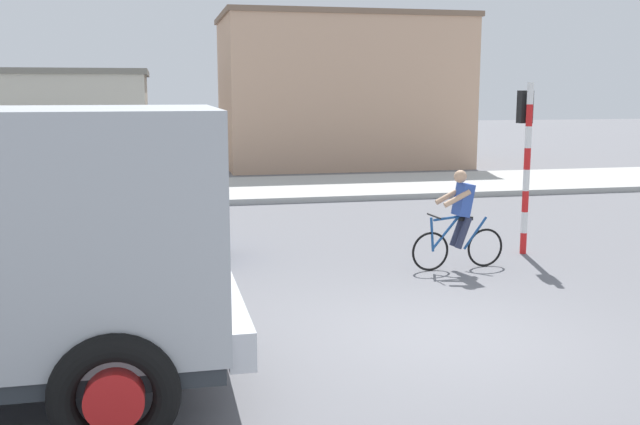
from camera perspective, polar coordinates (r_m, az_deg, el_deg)
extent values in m
plane|color=slate|center=(9.43, 9.14, -9.50)|extent=(120.00, 120.00, 0.00)
cube|color=#ADADA8|center=(22.23, -3.66, 1.88)|extent=(80.00, 5.00, 0.16)
cube|color=silver|center=(7.59, -7.06, -7.86)|extent=(0.25, 2.38, 0.36)
cube|color=black|center=(7.27, -8.48, 3.40)|extent=(0.13, 2.13, 0.70)
torus|color=black|center=(8.87, -14.91, -7.22)|extent=(1.10, 0.24, 1.10)
cylinder|color=red|center=(8.87, -14.91, -7.22)|extent=(0.50, 0.30, 0.50)
torus|color=black|center=(6.46, -15.79, -13.73)|extent=(1.10, 0.24, 1.10)
cylinder|color=red|center=(6.46, -15.79, -13.73)|extent=(0.50, 0.30, 0.50)
torus|color=black|center=(12.56, 8.64, -3.04)|extent=(0.68, 0.10, 0.68)
torus|color=black|center=(13.05, 12.81, -2.70)|extent=(0.68, 0.10, 0.68)
cylinder|color=#1E4C8C|center=(12.61, 10.13, -0.42)|extent=(0.60, 0.09, 0.09)
cylinder|color=#1E4C8C|center=(12.62, 9.85, -1.52)|extent=(0.51, 0.09, 0.57)
cylinder|color=#1E4C8C|center=(12.89, 12.07, -1.59)|extent=(0.44, 0.08, 0.57)
cylinder|color=#1E4C8C|center=(12.51, 8.78, -1.71)|extent=(0.10, 0.05, 0.59)
cylinder|color=black|center=(12.47, 8.92, -0.28)|extent=(0.07, 0.50, 0.03)
cube|color=black|center=(12.75, 11.32, -0.46)|extent=(0.25, 0.14, 0.06)
cube|color=#3351A8|center=(12.67, 11.17, 1.00)|extent=(0.32, 0.34, 0.59)
sphere|color=tan|center=(12.59, 10.94, 2.79)|extent=(0.22, 0.22, 0.22)
cylinder|color=#2D334C|center=(12.67, 11.18, -1.57)|extent=(0.31, 0.14, 0.57)
cylinder|color=tan|center=(12.43, 10.71, 1.08)|extent=(0.50, 0.13, 0.29)
cylinder|color=#2D334C|center=(12.84, 10.76, -1.41)|extent=(0.31, 0.14, 0.57)
cylinder|color=tan|center=(12.71, 10.04, 1.29)|extent=(0.50, 0.13, 0.29)
cylinder|color=red|center=(14.29, 15.64, -2.33)|extent=(0.12, 0.12, 0.40)
cylinder|color=white|center=(14.21, 15.71, -0.75)|extent=(0.12, 0.12, 0.40)
cylinder|color=red|center=(14.15, 15.79, 0.85)|extent=(0.12, 0.12, 0.40)
cylinder|color=white|center=(14.09, 15.86, 2.45)|extent=(0.12, 0.12, 0.40)
cylinder|color=red|center=(14.05, 15.94, 4.07)|extent=(0.12, 0.12, 0.40)
cylinder|color=white|center=(14.02, 16.01, 5.70)|extent=(0.12, 0.12, 0.40)
cylinder|color=red|center=(14.00, 16.09, 7.33)|extent=(0.12, 0.12, 0.40)
cylinder|color=white|center=(14.00, 16.16, 8.96)|extent=(0.12, 0.12, 0.40)
cube|color=black|center=(14.16, 15.77, 7.97)|extent=(0.24, 0.20, 0.60)
sphere|color=green|center=(14.26, 15.54, 7.99)|extent=(0.14, 0.14, 0.14)
cube|color=#234C9E|center=(13.72, -16.04, -0.91)|extent=(4.30, 2.65, 0.70)
cube|color=black|center=(13.67, -16.76, 1.78)|extent=(2.49, 1.95, 0.60)
cylinder|color=black|center=(14.27, -10.18, -1.72)|extent=(0.63, 0.32, 0.60)
cylinder|color=black|center=(12.65, -11.80, -3.23)|extent=(0.63, 0.32, 0.60)
cylinder|color=black|center=(14.99, -19.49, -1.58)|extent=(0.63, 0.32, 0.60)
cylinder|color=black|center=(13.46, -22.12, -2.97)|extent=(0.63, 0.32, 0.60)
cube|color=tan|center=(30.03, 1.60, 9.28)|extent=(9.43, 6.01, 5.78)
cube|color=#775E4C|center=(30.16, 1.63, 14.97)|extent=(9.62, 6.13, 0.20)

